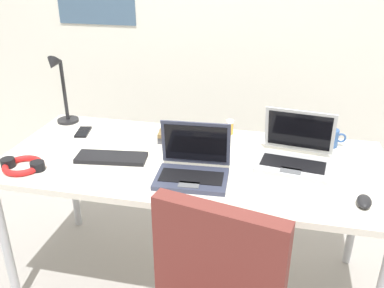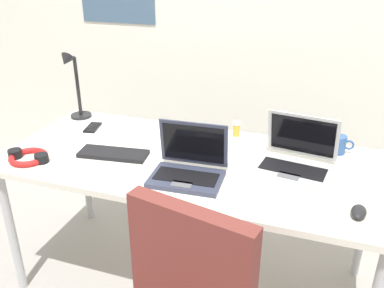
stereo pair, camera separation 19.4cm
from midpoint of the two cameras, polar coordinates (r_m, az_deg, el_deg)
The scene contains 13 objects.
ground_plane at distance 2.40m, azimuth 2.43°, elevation -18.07°, with size 12.00×12.00×0.00m, color gray.
wall_back at distance 2.85m, azimuth 9.58°, elevation 17.86°, with size 6.00×0.13×2.60m.
desk at distance 2.00m, azimuth 2.78°, elevation -3.62°, with size 1.80×0.80×0.74m.
desk_lamp at distance 2.45m, azimuth -13.62°, elevation 7.62°, with size 0.12×0.18×0.40m.
laptop_mid_desk at distance 1.80m, azimuth 2.60°, elevation -3.29°, with size 0.32×0.26×0.23m.
laptop_by_keyboard at distance 1.95m, azimuth 16.77°, elevation -2.13°, with size 0.36×0.31×0.24m.
external_keyboard at distance 2.02m, azimuth -8.00°, elevation -1.39°, with size 0.33×0.12×0.02m, color black.
computer_mouse at distance 1.72m, azimuth 24.88°, elevation -8.50°, with size 0.06×0.10×0.03m, color black.
cell_phone at distance 2.35m, azimuth -11.13°, elevation 2.18°, with size 0.06×0.14×0.01m, color black.
headphones at distance 2.07m, azimuth -19.00°, elevation -1.73°, with size 0.21×0.18×0.04m.
pill_bottle at distance 2.23m, azimuth 8.55°, elevation 2.04°, with size 0.04×0.04×0.08m.
book_stack at distance 2.16m, azimuth 1.09°, elevation 1.20°, with size 0.22×0.15×0.06m.
coffee_mug at distance 2.17m, azimuth 21.81°, elevation -0.11°, with size 0.11×0.08×0.09m.
Camera 2 is at (0.57, -1.66, 1.64)m, focal length 39.08 mm.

